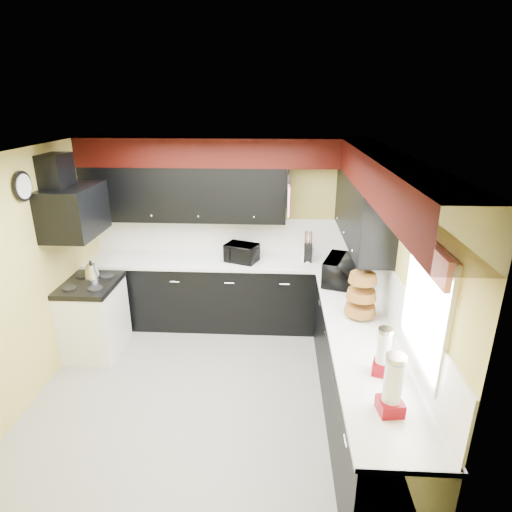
{
  "coord_description": "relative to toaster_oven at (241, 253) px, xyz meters",
  "views": [
    {
      "loc": [
        0.71,
        -3.73,
        2.96
      ],
      "look_at": [
        0.47,
        0.63,
        1.33
      ],
      "focal_mm": 30.0,
      "sensor_mm": 36.0,
      "label": 1
    }
  ],
  "objects": [
    {
      "name": "valance",
      "position": [
        1.49,
        -2.39,
        0.89
      ],
      "size": [
        0.04,
        0.88,
        0.2
      ],
      "primitive_type": "cube",
      "color": "red",
      "rests_on": "wall_right"
    },
    {
      "name": "splash_right",
      "position": [
        1.55,
        -1.49,
        0.13
      ],
      "size": [
        0.02,
        3.6,
        0.5
      ],
      "primitive_type": "cube",
      "color": "white",
      "rests_on": "counter_right"
    },
    {
      "name": "kettle",
      "position": [
        -1.76,
        -0.59,
        -0.05
      ],
      "size": [
        0.23,
        0.23,
        0.17
      ],
      "primitive_type": null,
      "rotation": [
        0.0,
        0.0,
        -0.29
      ],
      "color": "#A9A9AD",
      "rests_on": "cooktop"
    },
    {
      "name": "window",
      "position": [
        1.55,
        -2.39,
        0.49
      ],
      "size": [
        0.03,
        0.86,
        0.96
      ],
      "primitive_type": null,
      "color": "white",
      "rests_on": "wall_right"
    },
    {
      "name": "cooktop",
      "position": [
        -1.74,
        -0.74,
        -0.17
      ],
      "size": [
        0.62,
        0.77,
        0.06
      ],
      "primitive_type": "cube",
      "color": "black",
      "rests_on": "stove"
    },
    {
      "name": "upper_right",
      "position": [
        1.39,
        -0.59,
        0.74
      ],
      "size": [
        0.35,
        1.8,
        0.7
      ],
      "primitive_type": "cube",
      "color": "black",
      "rests_on": "wall_right"
    },
    {
      "name": "counter_back",
      "position": [
        -0.24,
        0.01,
        -0.14
      ],
      "size": [
        3.62,
        0.64,
        0.04
      ],
      "primitive_type": "cube",
      "color": "white",
      "rests_on": "cab_back"
    },
    {
      "name": "upper_back",
      "position": [
        -0.74,
        0.14,
        0.74
      ],
      "size": [
        2.6,
        0.35,
        0.7
      ],
      "primitive_type": "cube",
      "color": "black",
      "rests_on": "wall_back"
    },
    {
      "name": "dispenser_b",
      "position": [
        1.25,
        -2.8,
        0.1
      ],
      "size": [
        0.18,
        0.18,
        0.43
      ],
      "primitive_type": null,
      "rotation": [
        0.0,
        0.0,
        0.13
      ],
      "color": "#5B160E",
      "rests_on": "counter_right"
    },
    {
      "name": "toaster_oven",
      "position": [
        0.0,
        0.0,
        0.0
      ],
      "size": [
        0.5,
        0.46,
        0.23
      ],
      "primitive_type": "imported",
      "rotation": [
        0.0,
        0.0,
        -0.38
      ],
      "color": "black",
      "rests_on": "counter_back"
    },
    {
      "name": "pan_low",
      "position": [
        0.58,
        0.19,
        0.66
      ],
      "size": [
        0.03,
        0.24,
        0.42
      ],
      "primitive_type": null,
      "color": "black",
      "rests_on": "upper_back"
    },
    {
      "name": "utensil_crock",
      "position": [
        0.86,
        0.06,
        -0.03
      ],
      "size": [
        0.17,
        0.17,
        0.18
      ],
      "primitive_type": "cylinder",
      "rotation": [
        0.0,
        0.0,
        -0.0
      ],
      "color": "white",
      "rests_on": "counter_back"
    },
    {
      "name": "cab_right",
      "position": [
        1.26,
        -1.79,
        -0.61
      ],
      "size": [
        0.6,
        3.0,
        0.9
      ],
      "primitive_type": "cube",
      "color": "black",
      "rests_on": "ground"
    },
    {
      "name": "wall_back",
      "position": [
        -0.24,
        0.31,
        0.19
      ],
      "size": [
        3.6,
        0.06,
        2.5
      ],
      "primitive_type": "cube",
      "color": "#E0C666",
      "rests_on": "ground"
    },
    {
      "name": "stove",
      "position": [
        -1.74,
        -0.74,
        -0.63
      ],
      "size": [
        0.6,
        0.75,
        0.86
      ],
      "primitive_type": "cube",
      "color": "white",
      "rests_on": "ground"
    },
    {
      "name": "soffit_right",
      "position": [
        1.38,
        -1.67,
        1.27
      ],
      "size": [
        0.36,
        3.24,
        0.35
      ],
      "primitive_type": "cube",
      "color": "black",
      "rests_on": "wall_right"
    },
    {
      "name": "clock",
      "position": [
        -2.01,
        -1.24,
        1.09
      ],
      "size": [
        0.03,
        0.3,
        0.3
      ],
      "primitive_type": null,
      "color": "black",
      "rests_on": "wall_left"
    },
    {
      "name": "cab_back",
      "position": [
        -0.24,
        0.01,
        -0.61
      ],
      "size": [
        3.6,
        0.6,
        0.9
      ],
      "primitive_type": "cube",
      "color": "black",
      "rests_on": "ground"
    },
    {
      "name": "deco_plate",
      "position": [
        1.53,
        -1.84,
        1.19
      ],
      "size": [
        0.03,
        0.24,
        0.24
      ],
      "primitive_type": null,
      "color": "white",
      "rests_on": "wall_right"
    },
    {
      "name": "counter_right",
      "position": [
        1.26,
        -1.79,
        -0.14
      ],
      "size": [
        0.64,
        3.02,
        0.04
      ],
      "primitive_type": "cube",
      "color": "white",
      "rests_on": "cab_right"
    },
    {
      "name": "wall_left",
      "position": [
        -2.04,
        -1.49,
        0.19
      ],
      "size": [
        0.06,
        3.6,
        2.5
      ],
      "primitive_type": "cube",
      "color": "#E0C666",
      "rests_on": "ground"
    },
    {
      "name": "wall_right",
      "position": [
        1.56,
        -1.49,
        0.19
      ],
      "size": [
        0.06,
        3.6,
        2.5
      ],
      "primitive_type": "cube",
      "color": "#E0C666",
      "rests_on": "ground"
    },
    {
      "name": "hood_duct",
      "position": [
        -1.92,
        -0.74,
        1.14
      ],
      "size": [
        0.24,
        0.4,
        0.4
      ],
      "primitive_type": "cube",
      "color": "black",
      "rests_on": "wall_left"
    },
    {
      "name": "pan_top",
      "position": [
        0.58,
        0.06,
        0.94
      ],
      "size": [
        0.03,
        0.22,
        0.4
      ],
      "primitive_type": null,
      "color": "black",
      "rests_on": "upper_back"
    },
    {
      "name": "hood",
      "position": [
        -1.79,
        -0.74,
        0.72
      ],
      "size": [
        0.5,
        0.78,
        0.55
      ],
      "primitive_type": "cube",
      "color": "black",
      "rests_on": "wall_left"
    },
    {
      "name": "splash_back",
      "position": [
        -0.24,
        0.3,
        0.13
      ],
      "size": [
        3.6,
        0.02,
        0.5
      ],
      "primitive_type": "cube",
      "color": "white",
      "rests_on": "counter_back"
    },
    {
      "name": "pan_mid",
      "position": [
        0.58,
        -0.07,
        0.69
      ],
      "size": [
        0.03,
        0.28,
        0.46
      ],
      "primitive_type": null,
      "color": "black",
      "rests_on": "upper_back"
    },
    {
      "name": "microwave",
      "position": [
        1.22,
        -0.63,
        0.03
      ],
      "size": [
        0.52,
        0.63,
        0.3
      ],
      "primitive_type": "imported",
      "rotation": [
        0.0,
        0.0,
        1.26
      ],
      "color": "black",
      "rests_on": "counter_right"
    },
    {
      "name": "dispenser_a",
      "position": [
        1.29,
        -2.37,
        0.06
      ],
      "size": [
        0.17,
        0.17,
        0.36
      ],
      "primitive_type": null,
      "rotation": [
        0.0,
        0.0,
        -0.31
      ],
      "color": "#590C12",
      "rests_on": "counter_right"
    },
    {
      "name": "ground",
      "position": [
        -0.24,
        -1.49,
        -1.06
      ],
      "size": [
        3.6,
        3.6,
        0.0
      ],
      "primitive_type": "plane",
      "color": "gray",
      "rests_on": "ground"
    },
    {
      "name": "ceiling",
      "position": [
        -0.24,
        -1.49,
        1.44
      ],
      "size": [
        3.6,
        3.6,
        0.06
      ],
      "primitive_type": "cube",
      "color": "white",
      "rests_on": "wall_back"
    },
    {
      "name": "soffit_back",
      "position": [
        -0.24,
        0.13,
        1.27
      ],
      "size": [
        3.6,
        0.36,
        0.35
      ],
      "primitive_type": "cube",
      "color": "black",
      "rests_on": "wall_back"
    },
    {
      "name": "cut_board",
      "position": [
        0.59,
        -0.19,
        0.74
      ],
      "size": [
        0.03,
        0.26,
        0.35
      ],
      "primitive_type": "cube",
      "color": "white",
      "rests_on": "upper_back"
    },
    {
      "name": "baskets",
      "position": [
        1.28,
        -1.44,
        0.12
      ],
      "size": [
        0.27,
        0.27,
        0.5
      ],
      "primitive_type": null,
      "color": "brown",
      "rests_on": "upper_right"
    },
    {
      "name": "knife_block",
      "position": [
        0.86,
        0.02,
        -0.0
      ],
      "size": [
        0.11,
        0.15,
        0.23
      ],
      "primitive_type": "cube",
      "rotation": [
        0.0,
        0.0,
        -0.05
      ],
      "color": "black",
      "rests_on": "counter_back"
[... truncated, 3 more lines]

